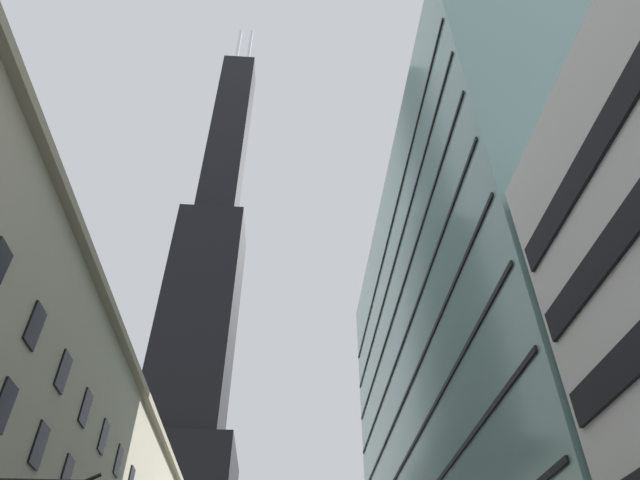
{
  "coord_description": "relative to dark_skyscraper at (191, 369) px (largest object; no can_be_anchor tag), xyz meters",
  "views": [
    {
      "loc": [
        1.78,
        -12.04,
        1.87
      ],
      "look_at": [
        3.8,
        17.88,
        27.22
      ],
      "focal_mm": 31.16,
      "sensor_mm": 36.0,
      "label": 1
    }
  ],
  "objects": [
    {
      "name": "dark_skyscraper",
      "position": [
        0.0,
        0.0,
        0.0
      ],
      "size": [
        23.15,
        23.15,
        199.15
      ],
      "color": "black",
      "rests_on": "ground"
    },
    {
      "name": "glass_office_midrise",
      "position": [
        38.97,
        -71.39,
        -36.72
      ],
      "size": [
        18.38,
        46.55,
        42.85
      ],
      "color": "gray",
      "rests_on": "ground"
    }
  ]
}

